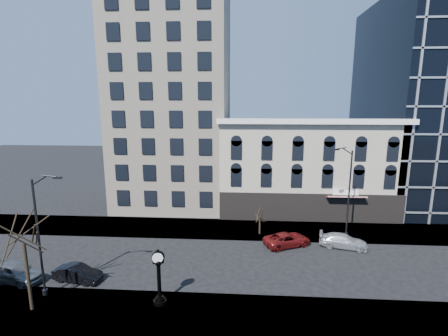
# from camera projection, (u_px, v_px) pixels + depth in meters

# --- Properties ---
(ground) EXTENTS (160.00, 160.00, 0.00)m
(ground) POSITION_uv_depth(u_px,v_px,m) (199.00, 262.00, 29.57)
(ground) COLOR black
(ground) RESTS_ON ground
(sidewalk_far) EXTENTS (160.00, 6.00, 0.12)m
(sidewalk_far) POSITION_uv_depth(u_px,v_px,m) (209.00, 228.00, 37.39)
(sidewalk_far) COLOR gray
(sidewalk_far) RESTS_ON ground
(sidewalk_near) EXTENTS (160.00, 6.00, 0.12)m
(sidewalk_near) POSITION_uv_depth(u_px,v_px,m) (183.00, 319.00, 21.73)
(sidewalk_near) COLOR gray
(sidewalk_near) RESTS_ON ground
(cream_tower) EXTENTS (15.90, 15.40, 42.50)m
(cream_tower) POSITION_uv_depth(u_px,v_px,m) (172.00, 66.00, 44.65)
(cream_tower) COLOR beige
(cream_tower) RESTS_ON ground
(victorian_row) EXTENTS (22.60, 11.19, 12.50)m
(victorian_row) POSITION_uv_depth(u_px,v_px,m) (305.00, 166.00, 43.18)
(victorian_row) COLOR #B3A894
(victorian_row) RESTS_ON ground
(glass_office) EXTENTS (20.00, 20.15, 28.00)m
(glass_office) POSITION_uv_depth(u_px,v_px,m) (446.00, 105.00, 45.24)
(glass_office) COLOR black
(glass_office) RESTS_ON ground
(street_clock) EXTENTS (0.95, 0.95, 4.17)m
(street_clock) POSITION_uv_depth(u_px,v_px,m) (159.00, 279.00, 22.95)
(street_clock) COLOR black
(street_clock) RESTS_ON sidewalk_near
(street_lamp_near) EXTENTS (2.44, 0.37, 9.42)m
(street_lamp_near) POSITION_uv_depth(u_px,v_px,m) (44.00, 204.00, 22.92)
(street_lamp_near) COLOR black
(street_lamp_near) RESTS_ON sidewalk_near
(street_lamp_far) EXTENTS (2.48, 1.07, 9.91)m
(street_lamp_far) POSITION_uv_depth(u_px,v_px,m) (345.00, 169.00, 33.38)
(street_lamp_far) COLOR black
(street_lamp_far) RESTS_ON sidewalk_far
(bare_tree_near) EXTENTS (4.61, 4.61, 7.91)m
(bare_tree_near) POSITION_uv_depth(u_px,v_px,m) (22.00, 228.00, 21.46)
(bare_tree_near) COLOR black
(bare_tree_near) RESTS_ON sidewalk_near
(bare_tree_far) EXTENTS (1.81, 1.81, 3.11)m
(bare_tree_far) POSITION_uv_depth(u_px,v_px,m) (260.00, 214.00, 35.26)
(bare_tree_far) COLOR black
(bare_tree_far) RESTS_ON sidewalk_far
(car_near_a) EXTENTS (5.17, 3.17, 1.64)m
(car_near_a) POSITION_uv_depth(u_px,v_px,m) (16.00, 272.00, 26.31)
(car_near_a) COLOR #595B60
(car_near_a) RESTS_ON ground
(car_near_b) EXTENTS (4.13, 2.01, 1.30)m
(car_near_b) POSITION_uv_depth(u_px,v_px,m) (78.00, 273.00, 26.35)
(car_near_b) COLOR black
(car_near_b) RESTS_ON ground
(car_far_a) EXTENTS (5.31, 4.00, 1.34)m
(car_far_a) POSITION_uv_depth(u_px,v_px,m) (287.00, 239.00, 32.87)
(car_far_a) COLOR maroon
(car_far_a) RESTS_ON ground
(car_far_b) EXTENTS (4.97, 2.91, 1.35)m
(car_far_b) POSITION_uv_depth(u_px,v_px,m) (343.00, 241.00, 32.51)
(car_far_b) COLOR #A5A8AD
(car_far_b) RESTS_ON ground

